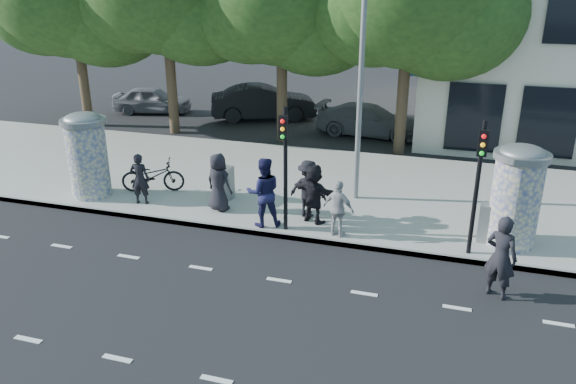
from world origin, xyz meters
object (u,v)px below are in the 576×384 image
(car_left, at_px, (152,100))
(car_mid, at_px, (263,102))
(ad_column_left, at_px, (87,153))
(ped_f, at_px, (314,194))
(traffic_pole_far, at_px, (478,175))
(car_right, at_px, (369,120))
(ad_column_right, at_px, (516,194))
(ped_b, at_px, (140,179))
(ped_e, at_px, (338,209))
(ped_c, at_px, (264,192))
(bicycle, at_px, (153,176))
(ped_a, at_px, (218,182))
(street_lamp, at_px, (362,45))
(ped_d, at_px, (308,189))
(man_road, at_px, (501,257))
(cabinet_right, at_px, (488,223))
(traffic_pole_near, at_px, (285,157))
(cabinet_left, at_px, (225,182))

(car_left, distance_m, car_mid, 5.90)
(ad_column_left, height_order, ped_f, ad_column_left)
(traffic_pole_far, distance_m, car_right, 11.78)
(ad_column_right, height_order, car_mid, ad_column_right)
(ped_b, bearing_deg, ped_e, 163.62)
(ped_c, relative_size, bicycle, 0.98)
(ped_a, height_order, car_mid, ped_a)
(ped_b, relative_size, bicycle, 0.79)
(traffic_pole_far, height_order, car_left, traffic_pole_far)
(street_lamp, xyz_separation_m, ped_e, (0.05, -2.78, -3.87))
(car_mid, bearing_deg, street_lamp, -169.82)
(car_left, bearing_deg, ped_b, -165.07)
(ad_column_right, relative_size, ped_b, 1.68)
(car_mid, bearing_deg, ad_column_right, -160.32)
(car_left, distance_m, car_right, 11.36)
(ped_d, bearing_deg, man_road, 158.34)
(ad_column_left, bearing_deg, ped_d, 3.21)
(car_right, bearing_deg, ped_f, -175.04)
(ad_column_left, distance_m, cabinet_right, 11.87)
(street_lamp, relative_size, ped_e, 5.18)
(ad_column_left, height_order, ped_e, ad_column_left)
(ped_f, distance_m, car_mid, 12.79)
(ad_column_right, relative_size, traffic_pole_near, 0.78)
(ad_column_right, bearing_deg, cabinet_left, 174.55)
(street_lamp, xyz_separation_m, bicycle, (-6.31, -1.26, -4.12))
(ped_d, xyz_separation_m, man_road, (5.05, -2.71, -0.03))
(ped_c, bearing_deg, car_mid, -95.00)
(ped_f, distance_m, man_road, 5.34)
(ped_b, height_order, man_road, man_road)
(car_left, bearing_deg, car_right, -108.36)
(cabinet_right, height_order, car_mid, car_mid)
(ad_column_right, height_order, ped_b, ad_column_right)
(car_mid, bearing_deg, ad_column_left, 148.13)
(ped_e, relative_size, cabinet_right, 1.51)
(ad_column_left, xyz_separation_m, cabinet_right, (11.83, 0.16, -0.87))
(ad_column_right, bearing_deg, ped_c, -173.18)
(ped_d, bearing_deg, traffic_pole_far, 172.74)
(ped_d, bearing_deg, cabinet_right, -176.17)
(ad_column_left, bearing_deg, cabinet_right, 0.76)
(ped_e, height_order, man_road, man_road)
(cabinet_left, height_order, car_right, car_right)
(traffic_pole_near, relative_size, ped_d, 2.03)
(street_lamp, bearing_deg, ped_f, -110.72)
(traffic_pole_far, bearing_deg, car_mid, 128.36)
(ped_c, distance_m, ped_f, 1.41)
(ped_b, height_order, car_right, ped_b)
(cabinet_right, relative_size, car_mid, 0.20)
(traffic_pole_far, bearing_deg, man_road, -69.76)
(ped_a, distance_m, man_road, 8.03)
(ped_f, relative_size, man_road, 0.88)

